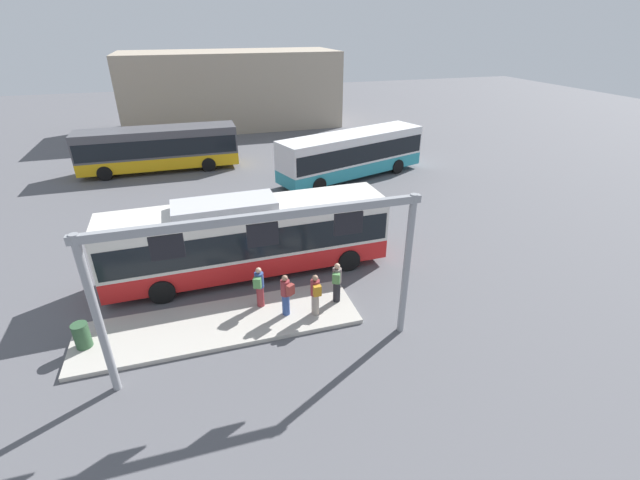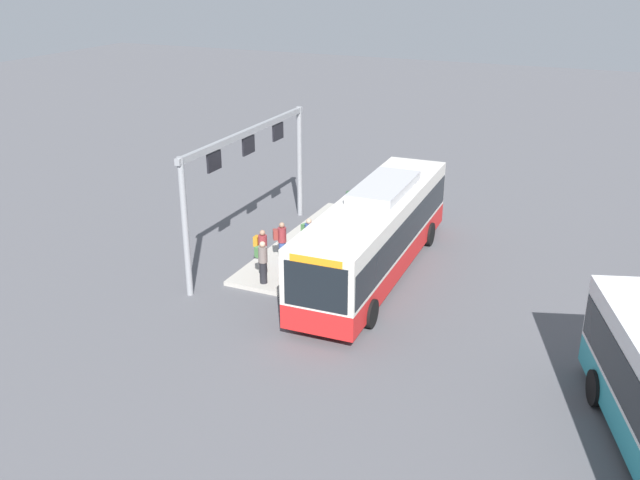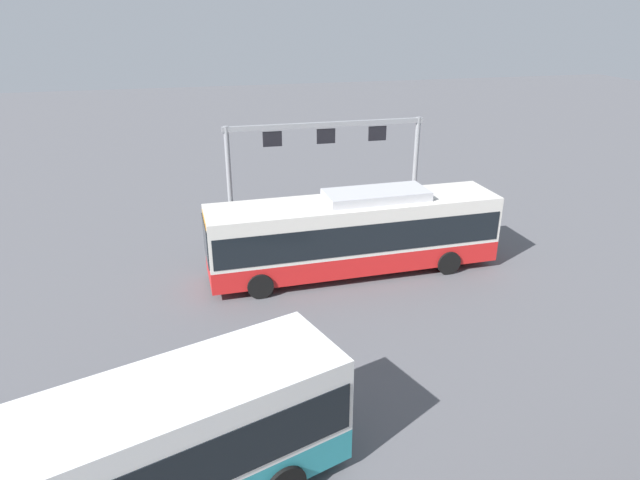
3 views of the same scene
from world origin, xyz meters
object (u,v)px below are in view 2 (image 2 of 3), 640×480
at_px(person_waiting_near, 262,249).
at_px(person_waiting_far, 308,237).
at_px(trash_bin, 351,201).
at_px(person_waiting_mid, 281,241).
at_px(bus_main, 376,230).
at_px(person_boarding, 263,261).

bearing_deg(person_waiting_near, person_waiting_far, 59.05).
distance_m(person_waiting_far, trash_bin, 6.09).
distance_m(person_waiting_mid, trash_bin, 6.91).
distance_m(person_waiting_near, person_waiting_mid, 1.07).
relative_size(person_waiting_mid, person_waiting_far, 1.00).
xyz_separation_m(person_waiting_near, trash_bin, (-7.92, 0.57, -0.44)).
bearing_deg(person_waiting_mid, trash_bin, 54.67).
height_order(bus_main, person_waiting_far, bus_main).
height_order(bus_main, person_waiting_mid, bus_main).
bearing_deg(person_waiting_near, trash_bin, 85.69).
distance_m(person_boarding, person_waiting_mid, 2.05).
bearing_deg(trash_bin, person_waiting_near, -4.10).
distance_m(person_waiting_near, person_waiting_far, 2.17).
distance_m(person_boarding, trash_bin, 8.94).
bearing_deg(person_boarding, person_waiting_mid, 123.01).
xyz_separation_m(bus_main, person_boarding, (2.78, -3.43, -0.76)).
height_order(bus_main, trash_bin, bus_main).
bearing_deg(person_waiting_far, trash_bin, 119.98).
bearing_deg(person_waiting_mid, person_waiting_near, -140.02).
bearing_deg(person_waiting_near, bus_main, 23.71).
bearing_deg(person_boarding, trash_bin, 116.04).
bearing_deg(bus_main, trash_bin, -152.26).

